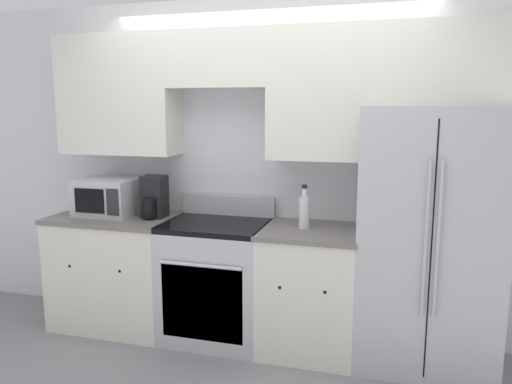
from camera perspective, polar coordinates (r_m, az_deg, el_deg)
name	(u,v)px	position (r m, az deg, el deg)	size (l,w,h in m)	color
ground_plane	(244,361)	(3.74, -1.39, -18.73)	(12.00, 12.00, 0.00)	gray
wall_back	(268,137)	(3.84, 1.39, 6.29)	(8.00, 0.39, 2.60)	silver
lower_cabinets_left	(117,270)	(4.28, -15.60, -8.61)	(0.99, 0.64, 0.92)	silver
lower_cabinets_right	(310,290)	(3.73, 6.17, -11.06)	(0.71, 0.64, 0.92)	silver
oven_range	(217,280)	(3.91, -4.54, -9.98)	(0.77, 0.65, 1.08)	#B7B7BC
refrigerator	(428,238)	(3.63, 19.05, -4.99)	(0.92, 0.80, 1.78)	#B7B7BC
microwave	(109,197)	(4.20, -16.49, -0.51)	(0.46, 0.41, 0.29)	#B7B7BC
bottle	(304,211)	(3.60, 5.53, -2.17)	(0.08, 0.08, 0.32)	silver
electric_kettle	(154,198)	(4.00, -11.61, -0.71)	(0.18, 0.22, 0.33)	black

